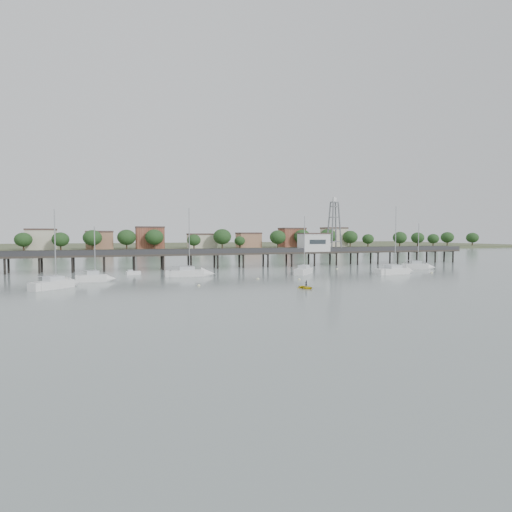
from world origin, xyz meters
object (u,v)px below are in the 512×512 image
at_px(pier, 229,254).
at_px(yellow_dinghy, 306,288).
at_px(sailboat_d, 399,271).
at_px(sailboat_b, 98,278).
at_px(white_tender, 133,273).
at_px(lattice_tower, 334,227).
at_px(sailboat_f, 195,273).
at_px(sailboat_a, 61,284).
at_px(sailboat_c, 305,271).
at_px(sailboat_e, 421,266).

xyz_separation_m(pier, yellow_dinghy, (0.85, -45.81, -3.79)).
relative_size(sailboat_d, sailboat_b, 1.48).
relative_size(white_tender, yellow_dinghy, 1.07).
xyz_separation_m(lattice_tower, sailboat_f, (-44.21, -19.28, -10.47)).
bearing_deg(pier, sailboat_a, -140.18).
relative_size(lattice_tower, yellow_dinghy, 5.11).
height_order(pier, sailboat_c, sailboat_c).
bearing_deg(yellow_dinghy, white_tender, 111.43).
height_order(pier, sailboat_f, sailboat_f).
xyz_separation_m(sailboat_a, yellow_dinghy, (38.59, -14.34, -0.64)).
relative_size(pier, sailboat_e, 12.16).
distance_m(sailboat_f, white_tender, 14.75).
distance_m(white_tender, yellow_dinghy, 43.19).
bearing_deg(yellow_dinghy, sailboat_e, 14.61).
height_order(pier, yellow_dinghy, pier).
bearing_deg(sailboat_b, sailboat_a, -125.30).
bearing_deg(sailboat_a, lattice_tower, -19.90).
bearing_deg(sailboat_f, sailboat_b, -159.12).
bearing_deg(pier, sailboat_b, -143.58).
bearing_deg(sailboat_f, lattice_tower, 31.78).
relative_size(sailboat_a, white_tender, 4.29).
height_order(sailboat_a, sailboat_c, sailboat_a).
distance_m(sailboat_a, yellow_dinghy, 41.17).
bearing_deg(sailboat_f, white_tender, 155.35).
height_order(lattice_tower, sailboat_b, lattice_tower).
xyz_separation_m(pier, sailboat_c, (12.23, -21.55, -3.16)).
bearing_deg(sailboat_d, sailboat_e, 25.20).
bearing_deg(white_tender, lattice_tower, 3.59).
distance_m(sailboat_f, yellow_dinghy, 29.79).
distance_m(sailboat_a, sailboat_b, 9.71).
relative_size(sailboat_b, sailboat_c, 0.79).
xyz_separation_m(sailboat_b, sailboat_c, (44.24, 2.07, -0.02)).
xyz_separation_m(lattice_tower, sailboat_a, (-69.24, -31.47, -10.46)).
relative_size(lattice_tower, sailboat_a, 1.12).
distance_m(pier, sailboat_d, 43.27).
bearing_deg(sailboat_d, pier, 130.08).
xyz_separation_m(sailboat_f, white_tender, (-12.39, 8.00, -0.26)).
xyz_separation_m(sailboat_e, sailboat_b, (-77.71, -3.81, 0.01)).
xyz_separation_m(lattice_tower, sailboat_b, (-63.51, -23.62, -10.45)).
relative_size(sailboat_d, white_tender, 4.99).
xyz_separation_m(pier, sailboat_f, (-12.71, -19.28, -3.16)).
bearing_deg(lattice_tower, sailboat_d, -88.54).
distance_m(pier, sailboat_b, 39.91).
bearing_deg(pier, sailboat_e, -23.44).
xyz_separation_m(lattice_tower, white_tender, (-56.59, -11.28, -10.73)).
height_order(sailboat_d, sailboat_c, sailboat_d).
distance_m(sailboat_a, white_tender, 23.82).
bearing_deg(sailboat_b, white_tender, 61.57).
bearing_deg(sailboat_a, pier, -4.52).
height_order(sailboat_a, sailboat_e, sailboat_a).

